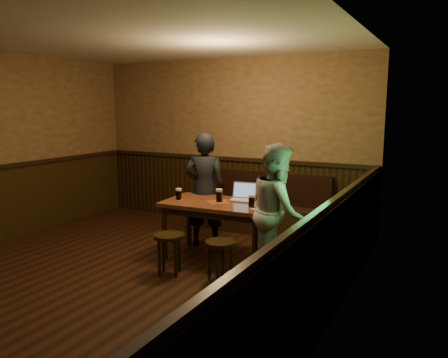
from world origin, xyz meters
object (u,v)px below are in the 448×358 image
at_px(pint_right, 252,201).
at_px(pint_mid, 219,195).
at_px(person_grey, 278,211).
at_px(person_suit, 205,190).
at_px(pint_left, 179,194).
at_px(stool_left, 169,242).
at_px(bench, 261,213).
at_px(laptop, 243,196).
at_px(pub_table, 219,209).
at_px(stool_right, 220,249).

bearing_deg(pint_right, pint_mid, 171.12).
distance_m(pint_mid, person_grey, 0.95).
xyz_separation_m(person_suit, person_grey, (1.37, -0.65, -0.02)).
bearing_deg(pint_left, person_grey, -3.99).
xyz_separation_m(stool_left, pint_mid, (0.26, 0.77, 0.46)).
xyz_separation_m(bench, laptop, (0.24, -1.17, 0.51)).
bearing_deg(laptop, person_suit, 159.43).
height_order(laptop, person_suit, person_suit).
distance_m(pint_left, pint_mid, 0.56).
bearing_deg(stool_left, pint_right, 42.20).
bearing_deg(bench, laptop, -78.59).
bearing_deg(person_suit, person_grey, 132.26).
relative_size(laptop, person_grey, 0.23).
relative_size(stool_left, laptop, 1.37).
distance_m(pub_table, pint_right, 0.55).
height_order(pint_right, laptop, laptop).
height_order(pint_left, person_grey, person_grey).
relative_size(stool_right, person_grey, 0.29).
height_order(pint_right, person_suit, person_suit).
height_order(pint_right, person_grey, person_grey).
height_order(pint_mid, person_suit, person_suit).
distance_m(pint_right, person_suit, 1.08).
xyz_separation_m(pint_mid, person_suit, (-0.46, 0.41, -0.03)).
relative_size(pint_left, laptop, 0.44).
bearing_deg(pint_left, laptop, 27.30).
distance_m(stool_right, pint_mid, 0.89).
xyz_separation_m(pub_table, pint_mid, (0.01, -0.00, 0.19)).
bearing_deg(person_suit, laptop, 145.15).
xyz_separation_m(pint_left, pint_right, (1.04, 0.06, 0.00)).
distance_m(bench, pub_table, 1.47).
bearing_deg(laptop, pint_mid, -139.35).
bearing_deg(laptop, stool_left, -123.59).
bearing_deg(bench, pint_right, -71.27).
bearing_deg(stool_left, pint_mid, 71.13).
height_order(stool_left, laptop, laptop).
xyz_separation_m(pint_mid, laptop, (0.23, 0.26, -0.03)).
bearing_deg(stool_right, pint_mid, 119.32).
xyz_separation_m(pub_table, pint_right, (0.51, -0.08, 0.18)).
bearing_deg(pint_mid, person_suit, 138.33).
bearing_deg(bench, stool_left, -96.57).
bearing_deg(stool_left, pint_left, 113.76).
bearing_deg(stool_right, stool_left, -168.90).
bearing_deg(laptop, stool_right, -89.50).
distance_m(stool_left, stool_right, 0.64).
distance_m(person_suit, person_grey, 1.52).
height_order(pub_table, pint_mid, pint_mid).
distance_m(pub_table, pint_mid, 0.19).
distance_m(pub_table, laptop, 0.38).
distance_m(pint_mid, laptop, 0.34).
bearing_deg(bench, stool_right, -79.79).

